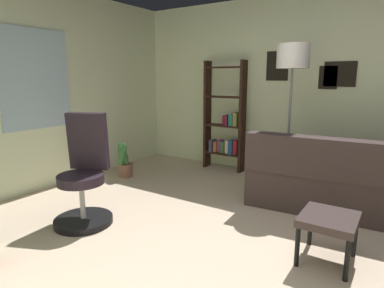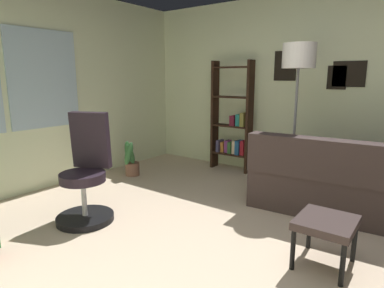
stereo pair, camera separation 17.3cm
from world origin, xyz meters
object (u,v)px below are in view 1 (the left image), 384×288
(couch, at_px, (349,181))
(footstool, at_px, (329,222))
(office_chair, at_px, (84,181))
(floor_lamp, at_px, (293,66))
(bookshelf, at_px, (226,123))
(potted_plant, at_px, (124,161))

(couch, height_order, footstool, couch)
(office_chair, height_order, floor_lamp, floor_lamp)
(couch, xyz_separation_m, bookshelf, (0.64, 1.85, 0.43))
(couch, xyz_separation_m, footstool, (-1.26, -0.04, 0.02))
(floor_lamp, bearing_deg, couch, -102.18)
(footstool, xyz_separation_m, floor_lamp, (1.42, 0.77, 1.22))
(office_chair, distance_m, potted_plant, 1.50)
(office_chair, height_order, bookshelf, bookshelf)
(office_chair, bearing_deg, potted_plant, 30.07)
(bookshelf, xyz_separation_m, potted_plant, (-1.16, 1.02, -0.50))
(bookshelf, relative_size, floor_lamp, 0.92)
(footstool, xyz_separation_m, potted_plant, (0.74, 2.90, -0.09))
(footstool, xyz_separation_m, office_chair, (-0.54, 2.16, 0.09))
(couch, distance_m, footstool, 1.26)
(bookshelf, xyz_separation_m, floor_lamp, (-0.48, -1.11, 0.81))
(footstool, bearing_deg, bookshelf, 44.80)
(couch, bearing_deg, bookshelf, 70.92)
(couch, distance_m, potted_plant, 2.91)
(office_chair, relative_size, floor_lamp, 0.60)
(footstool, relative_size, bookshelf, 0.27)
(bookshelf, bearing_deg, floor_lamp, -113.34)
(bookshelf, bearing_deg, office_chair, 173.54)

